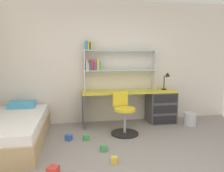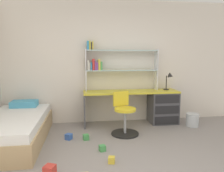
{
  "view_description": "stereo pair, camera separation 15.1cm",
  "coord_description": "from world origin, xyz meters",
  "views": [
    {
      "loc": [
        -0.85,
        -2.2,
        1.45
      ],
      "look_at": [
        -0.16,
        1.5,
        0.95
      ],
      "focal_mm": 34.23,
      "sensor_mm": 36.0,
      "label": 1
    },
    {
      "loc": [
        -0.7,
        -2.23,
        1.45
      ],
      "look_at": [
        -0.16,
        1.5,
        0.95
      ],
      "focal_mm": 34.23,
      "sensor_mm": 36.0,
      "label": 2
    }
  ],
  "objects": [
    {
      "name": "room_shell",
      "position": [
        -1.23,
        1.24,
        1.35
      ],
      "size": [
        5.77,
        6.0,
        2.7
      ],
      "color": "silver",
      "rests_on": "ground_plane"
    },
    {
      "name": "desk",
      "position": [
        0.91,
        2.22,
        0.41
      ],
      "size": [
        2.05,
        0.5,
        0.73
      ],
      "color": "gold",
      "rests_on": "ground_plane"
    },
    {
      "name": "bookshelf_hutch",
      "position": [
        -0.03,
        2.36,
        1.34
      ],
      "size": [
        1.58,
        0.22,
        1.06
      ],
      "color": "silver",
      "rests_on": "desk"
    },
    {
      "name": "desk_lamp",
      "position": [
        1.23,
        2.23,
        0.99
      ],
      "size": [
        0.2,
        0.17,
        0.38
      ],
      "color": "black",
      "rests_on": "desk"
    },
    {
      "name": "swivel_chair",
      "position": [
        0.09,
        1.63,
        0.32
      ],
      "size": [
        0.52,
        0.52,
        0.8
      ],
      "color": "black",
      "rests_on": "ground_plane"
    },
    {
      "name": "bed_platform",
      "position": [
        -1.86,
        1.51,
        0.23
      ],
      "size": [
        1.01,
        1.96,
        0.58
      ],
      "color": "tan",
      "rests_on": "ground_plane"
    },
    {
      "name": "waste_bin",
      "position": [
        1.62,
        1.88,
        0.14
      ],
      "size": [
        0.26,
        0.26,
        0.27
      ],
      "primitive_type": "cylinder",
      "color": "silver",
      "rests_on": "ground_plane"
    },
    {
      "name": "toy_block_blue_0",
      "position": [
        -0.94,
        1.49,
        0.05
      ],
      "size": [
        0.14,
        0.14,
        0.1
      ],
      "primitive_type": "cube",
      "rotation": [
        0.0,
        0.0,
        1.01
      ],
      "color": "#3860B7",
      "rests_on": "ground_plane"
    },
    {
      "name": "toy_block_red_1",
      "position": [
        -1.11,
        0.33,
        0.06
      ],
      "size": [
        0.17,
        0.17,
        0.13
      ],
      "primitive_type": "cube",
      "rotation": [
        0.0,
        0.0,
        1.17
      ],
      "color": "red",
      "rests_on": "ground_plane"
    },
    {
      "name": "toy_block_yellow_2",
      "position": [
        -0.31,
        0.53,
        0.04
      ],
      "size": [
        0.11,
        0.11,
        0.09
      ],
      "primitive_type": "cube",
      "rotation": [
        0.0,
        0.0,
        1.33
      ],
      "color": "gold",
      "rests_on": "ground_plane"
    },
    {
      "name": "toy_block_green_4",
      "position": [
        -0.4,
        0.93,
        0.05
      ],
      "size": [
        0.11,
        0.11,
        0.09
      ],
      "primitive_type": "cube",
      "rotation": [
        0.0,
        0.0,
        0.27
      ],
      "color": "#479E51",
      "rests_on": "ground_plane"
    },
    {
      "name": "toy_block_green_5",
      "position": [
        -0.64,
        1.43,
        0.05
      ],
      "size": [
        0.11,
        0.11,
        0.1
      ],
      "primitive_type": "cube",
      "rotation": [
        0.0,
        0.0,
        1.78
      ],
      "color": "#479E51",
      "rests_on": "ground_plane"
    }
  ]
}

